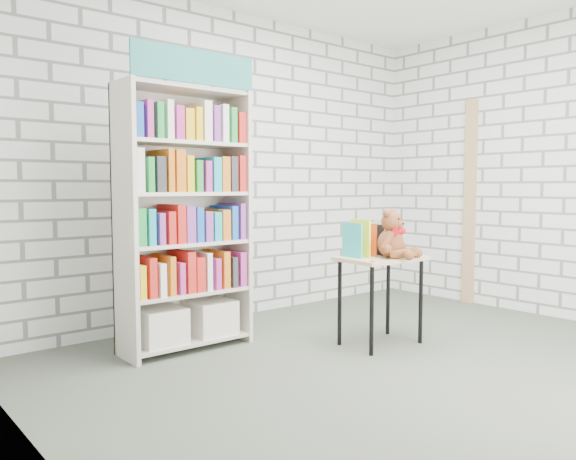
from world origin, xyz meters
TOP-DOWN VIEW (x-y plane):
  - ground at (0.00, 0.00)m, footprint 4.50×4.50m
  - room_shell at (0.00, 0.00)m, footprint 4.52×4.02m
  - bookshelf at (-0.90, 1.36)m, footprint 0.97×0.38m
  - display_table at (0.31, 0.49)m, footprint 0.65×0.47m
  - table_books at (0.31, 0.60)m, footprint 0.45×0.22m
  - teddy_bear at (0.33, 0.39)m, footprint 0.33×0.33m
  - door_trim at (2.23, 0.95)m, footprint 0.05×0.12m

SIDE VIEW (x-z plane):
  - ground at x=0.00m, z-range 0.00..0.00m
  - display_table at x=0.31m, z-range 0.24..0.93m
  - table_books at x=0.31m, z-range 0.68..0.94m
  - teddy_bear at x=0.33m, z-range 0.64..1.01m
  - bookshelf at x=-0.90m, z-range -0.10..2.08m
  - door_trim at x=2.23m, z-range 0.00..2.10m
  - room_shell at x=0.00m, z-range 0.38..3.19m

